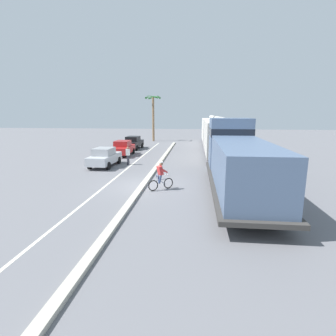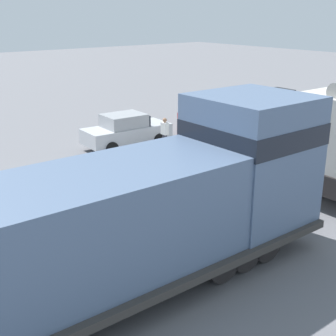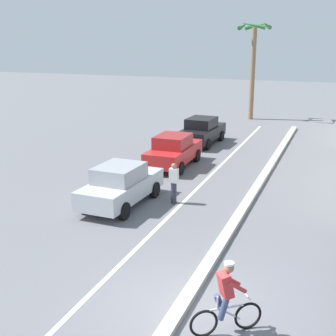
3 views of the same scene
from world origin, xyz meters
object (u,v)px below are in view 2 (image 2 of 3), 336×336
(parked_car_silver, at_px, (126,130))
(parked_car_black, at_px, (277,102))
(parked_car_red, at_px, (216,114))
(locomotive, at_px, (143,216))
(pedestrian_by_cars, at_px, (165,134))
(cyclist, at_px, (52,199))

(parked_car_silver, xyz_separation_m, parked_car_black, (-0.15, 11.24, 0.00))
(parked_car_red, bearing_deg, parked_car_silver, -89.82)
(parked_car_silver, bearing_deg, parked_car_black, 90.75)
(locomotive, height_order, parked_car_silver, locomotive)
(parked_car_silver, bearing_deg, locomotive, -31.32)
(parked_car_silver, relative_size, pedestrian_by_cars, 2.64)
(locomotive, height_order, parked_car_red, locomotive)
(parked_car_black, bearing_deg, cyclist, -71.57)
(parked_car_black, distance_m, cyclist, 18.71)
(locomotive, distance_m, pedestrian_by_cars, 11.05)
(parked_car_silver, xyz_separation_m, pedestrian_by_cars, (1.84, 0.90, 0.03))
(locomotive, xyz_separation_m, parked_car_black, (-10.38, 17.46, -0.98))
(cyclist, relative_size, pedestrian_by_cars, 1.06)
(parked_car_red, xyz_separation_m, parked_car_black, (-0.13, 5.30, 0.00))
(locomotive, bearing_deg, parked_car_silver, 148.68)
(pedestrian_by_cars, bearing_deg, locomotive, -40.34)
(parked_car_red, height_order, pedestrian_by_cars, same)
(pedestrian_by_cars, bearing_deg, parked_car_black, 100.86)
(parked_car_silver, bearing_deg, cyclist, -48.47)
(parked_car_red, distance_m, cyclist, 13.73)
(cyclist, bearing_deg, pedestrian_by_cars, 117.92)
(parked_car_red, height_order, parked_car_black, same)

